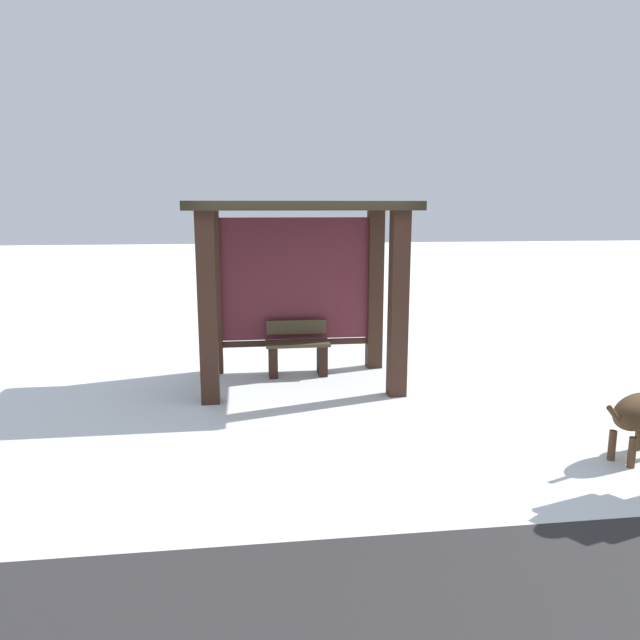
% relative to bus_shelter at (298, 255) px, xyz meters
% --- Properties ---
extents(ground_plane, '(60.00, 60.00, 0.00)m').
position_rel_bus_shelter_xyz_m(ground_plane, '(0.00, -0.16, -1.72)').
color(ground_plane, white).
extents(bus_shelter, '(2.82, 1.83, 2.43)m').
position_rel_bus_shelter_xyz_m(bus_shelter, '(0.00, 0.00, 0.00)').
color(bus_shelter, '#362017').
rests_on(bus_shelter, ground).
extents(bench_left_inside, '(0.90, 0.38, 0.77)m').
position_rel_bus_shelter_xyz_m(bench_left_inside, '(0.00, 0.24, -1.38)').
color(bench_left_inside, '#483D29').
rests_on(bench_left_inside, ground).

